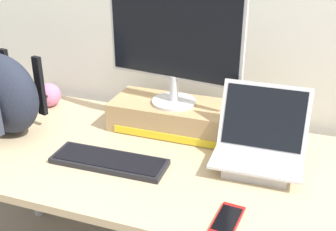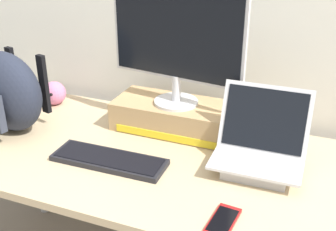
% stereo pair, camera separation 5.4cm
% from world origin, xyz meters
% --- Properties ---
extents(desk, '(1.93, 0.78, 0.74)m').
position_xyz_m(desk, '(0.00, 0.00, 0.68)').
color(desk, tan).
rests_on(desk, ground).
extents(toner_box_yellow, '(0.52, 0.23, 0.12)m').
position_xyz_m(toner_box_yellow, '(-0.06, 0.24, 0.80)').
color(toner_box_yellow, tan).
rests_on(toner_box_yellow, desk).
extents(desktop_monitor, '(0.56, 0.18, 0.48)m').
position_xyz_m(desktop_monitor, '(-0.06, 0.24, 1.13)').
color(desktop_monitor, silver).
rests_on(desktop_monitor, toner_box_yellow).
extents(open_laptop, '(0.32, 0.26, 0.28)m').
position_xyz_m(open_laptop, '(0.32, 0.06, 0.80)').
color(open_laptop, '#ADADB2').
rests_on(open_laptop, desk).
extents(external_keyboard, '(0.43, 0.15, 0.02)m').
position_xyz_m(external_keyboard, '(-0.19, -0.10, 0.75)').
color(external_keyboard, black).
rests_on(external_keyboard, desk).
extents(messenger_backpack, '(0.39, 0.29, 0.34)m').
position_xyz_m(messenger_backpack, '(-0.71, -0.01, 0.91)').
color(messenger_backpack, '#232838').
rests_on(messenger_backpack, desk).
extents(cell_phone, '(0.08, 0.16, 0.01)m').
position_xyz_m(cell_phone, '(0.29, -0.28, 0.75)').
color(cell_phone, red).
rests_on(cell_phone, desk).
extents(plush_toy, '(0.11, 0.11, 0.11)m').
position_xyz_m(plush_toy, '(-0.69, 0.27, 0.80)').
color(plush_toy, '#CC7099').
rests_on(plush_toy, desk).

